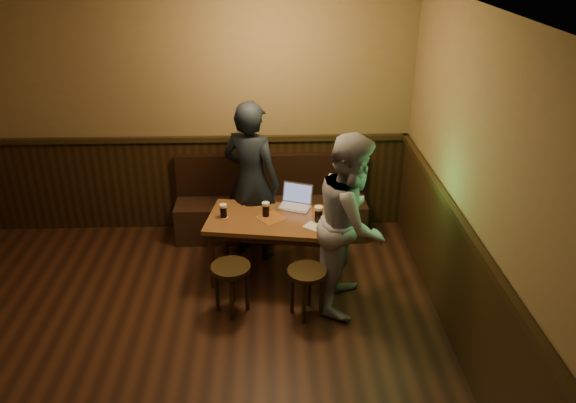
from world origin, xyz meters
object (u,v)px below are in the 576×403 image
Objects in this scene: pint_mid at (266,209)px; pint_right at (319,214)px; stool_left at (231,275)px; pint_left at (223,211)px; bench at (271,210)px; laptop at (296,201)px; person_grey at (352,222)px; person_suit at (252,181)px; pub_table at (271,226)px; stool_right at (307,279)px.

pint_mid is 0.93× the size of pint_right.
pint_left is at bearing 98.80° from stool_left.
pint_mid is at bearing -93.67° from bench.
person_grey is (0.48, -0.72, 0.12)m from laptop.
stool_left is (-0.38, -1.48, 0.09)m from bench.
bench is at bearing -87.86° from person_suit.
pint_right is at bearing 54.04° from person_grey.
pint_mid is 0.46m from person_suit.
pint_left reaches higher than stool_left.
pint_right is at bearing -14.39° from pint_mid.
stool_left is 1.05m from pint_right.
person_suit is at bearing -115.01° from bench.
pub_table is (0.00, -0.88, 0.28)m from bench.
pub_table is 0.78m from stool_right.
laptop is at bearing 17.35° from pint_left.
person_grey is at bearing 6.98° from stool_left.
pub_table is 0.91m from person_grey.
bench is 1.61× the size of pub_table.
pint_mid is at bearing 137.15° from person_suit.
pub_table is at bearing -3.12° from pint_left.
stool_right is (0.32, -0.68, -0.20)m from pub_table.
person_grey is at bearing -23.01° from pub_table.
person_grey is at bearing -61.18° from bench.
stool_left is at bearing -149.57° from pint_right.
person_grey is at bearing 163.29° from person_suit.
pint_mid is 0.39× the size of laptop.
pint_mid is 0.54m from pint_right.
pint_mid reaches higher than pub_table.
pint_mid is (0.33, 0.63, 0.36)m from stool_left.
person_suit reaches higher than stool_right.
stool_left is at bearing 173.09° from stool_right.
stool_right is 1.25× the size of laptop.
bench reaches higher than pint_mid.
pub_table is at bearing -90.00° from bench.
person_grey reaches higher than bench.
pint_mid reaches higher than stool_right.
person_suit is at bearing 140.90° from pint_right.
person_grey is (1.22, -0.49, 0.11)m from pint_left.
pint_right reaches higher than stool_right.
stool_left is at bearing -113.75° from pub_table.
person_suit is (-0.67, 0.54, 0.12)m from pint_right.
pint_left is 0.77m from laptop.
person_suit reaches higher than pint_right.
person_suit is (0.18, 1.04, 0.48)m from stool_left.
person_suit is (-0.20, -0.44, 0.57)m from bench.
person_grey is (0.42, 0.22, 0.47)m from stool_right.
pint_right is at bearing 168.05° from person_suit.
pint_left is at bearing -119.24° from bench.
laptop reaches higher than pint_mid.
pub_table is at bearing 57.34° from stool_left.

